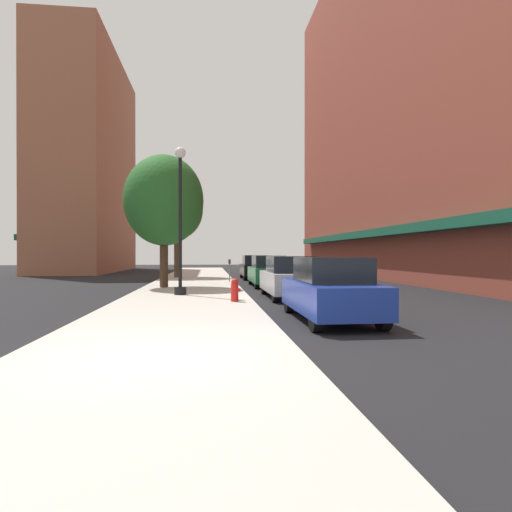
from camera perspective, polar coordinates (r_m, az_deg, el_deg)
name	(u,v)px	position (r m, az deg, el deg)	size (l,w,h in m)	color
ground_plane	(263,284)	(25.12, 0.89, -3.71)	(90.00, 90.00, 0.00)	black
sidewalk_slab	(195,282)	(25.93, -8.21, -3.46)	(4.80, 50.00, 0.12)	#B7B2A8
building_right_brick	(409,84)	(34.33, 19.81, 20.87)	(6.80, 40.00, 27.71)	brown
building_far_background	(89,165)	(46.28, -21.49, 11.27)	(6.80, 18.00, 21.22)	#9E6047
lamppost	(180,218)	(17.31, -10.13, 5.10)	(0.48, 0.48, 5.90)	black
fire_hydrant	(235,290)	(14.59, -2.87, -4.55)	(0.33, 0.26, 0.79)	red
parking_meter_near	(230,268)	(24.86, -3.56, -1.56)	(0.14, 0.09, 1.31)	slate
tree_near	(164,201)	(21.35, -12.25, 7.25)	(3.84, 3.84, 6.45)	#422D1E
tree_mid	(177,210)	(30.46, -10.56, 6.09)	(3.63, 3.63, 6.83)	#4C3823
car_blue	(330,290)	(11.31, 9.90, -4.49)	(1.80, 4.30, 1.66)	black
car_silver	(289,278)	(16.92, 4.42, -2.90)	(1.80, 4.30, 1.66)	black
car_green	(268,271)	(22.78, 1.62, -2.08)	(1.80, 4.30, 1.66)	black
car_black	(255,267)	(29.48, -0.20, -1.55)	(1.80, 4.30, 1.66)	black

